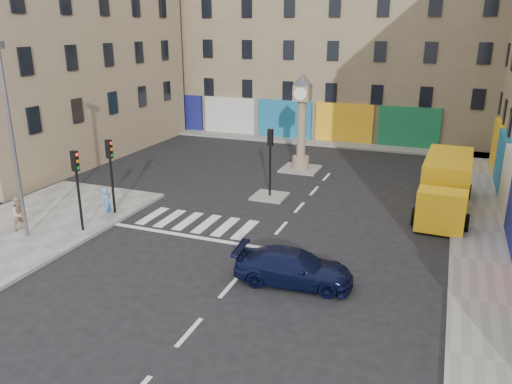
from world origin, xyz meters
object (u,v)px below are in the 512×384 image
Objects in this scene: traffic_light_island at (270,152)px; pedestrian_blue at (107,204)px; traffic_light_left_far at (110,165)px; navy_sedan at (294,267)px; pedestrian_tan at (20,213)px; clock_pillar at (302,116)px; traffic_light_left_near at (77,178)px; yellow_van at (446,185)px; lamp_post at (11,132)px.

pedestrian_blue is (-6.00, -6.32, -1.65)m from traffic_light_island.
navy_sedan is (10.37, -3.42, -1.99)m from traffic_light_left_far.
clock_pillar is at bearing -16.84° from pedestrian_tan.
traffic_light_left_near is 2.40m from traffic_light_left_far.
navy_sedan is at bearing -75.96° from pedestrian_tan.
yellow_van is at bearing -46.11° from pedestrian_tan.
clock_pillar is at bearing 90.00° from traffic_light_island.
lamp_post is at bearing 86.94° from navy_sedan.
yellow_van is (15.30, 6.81, -1.30)m from traffic_light_left_far.
traffic_light_left_near reaches higher than pedestrian_tan.
pedestrian_tan is at bearing 85.00° from navy_sedan.
pedestrian_blue is (-10.07, 2.50, 0.31)m from navy_sedan.
traffic_light_island is 8.87m from pedestrian_blue.
traffic_light_left_far is 4.58m from pedestrian_tan.
lamp_post is 1.12× the size of yellow_van.
navy_sedan is 10.38m from pedestrian_blue.
traffic_light_left_near is 0.61× the size of clock_pillar.
navy_sedan is 2.74× the size of pedestrian_blue.
pedestrian_tan is at bearing -121.06° from clock_pillar.
traffic_light_left_near is 2.33× the size of pedestrian_blue.
traffic_light_island is at bearing 40.60° from traffic_light_left_far.
pedestrian_blue is at bearing -72.02° from traffic_light_left_far.
pedestrian_tan is at bearing -135.38° from traffic_light_island.
yellow_van is (9.00, 1.41, -1.27)m from traffic_light_island.
traffic_light_left_far reaches higher than yellow_van.
pedestrian_tan reaches higher than navy_sedan.
traffic_light_island is at bearing -40.32° from pedestrian_blue.
pedestrian_blue is (0.30, 1.48, -1.68)m from traffic_light_left_near.
lamp_post reaches higher than traffic_light_left_near.
pedestrian_blue is at bearing 52.58° from lamp_post.
lamp_post reaches higher than clock_pillar.
traffic_light_left_far is 0.61× the size of clock_pillar.
traffic_light_left_far is at bearing 63.43° from lamp_post.
navy_sedan is 0.59× the size of yellow_van.
yellow_van reaches higher than pedestrian_blue.
pedestrian_blue is at bearing 78.51° from traffic_light_left_near.
traffic_light_island reaches higher than navy_sedan.
traffic_light_left_far is at bearing 66.90° from navy_sedan.
clock_pillar reaches higher than yellow_van.
pedestrian_tan is at bearing 133.45° from pedestrian_blue.
clock_pillar is at bearing 65.45° from traffic_light_left_near.
navy_sedan is (4.07, -8.82, -1.96)m from traffic_light_island.
yellow_van is (4.93, 10.24, 0.69)m from navy_sedan.
pedestrian_blue is (0.30, -0.92, -1.68)m from traffic_light_left_far.
traffic_light_left_near is 15.19m from clock_pillar.
yellow_van is at bearing -26.99° from clock_pillar.
clock_pillar is (6.30, 13.80, 0.93)m from traffic_light_left_near.
traffic_light_left_near is at bearing -114.55° from clock_pillar.
traffic_light_left_near is at bearing -128.93° from traffic_light_island.
lamp_post reaches higher than traffic_light_left_far.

